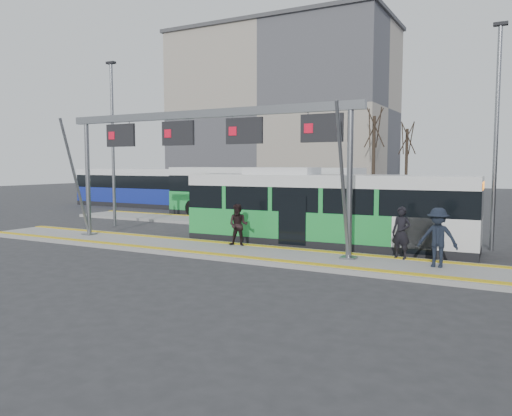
{
  "coord_description": "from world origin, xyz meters",
  "views": [
    {
      "loc": [
        10.6,
        -15.61,
        3.28
      ],
      "look_at": [
        0.53,
        3.0,
        1.43
      ],
      "focal_mm": 35.0,
      "sensor_mm": 36.0,
      "label": 1
    }
  ],
  "objects": [
    {
      "name": "gantry",
      "position": [
        -0.35,
        0.25,
        4.3
      ],
      "size": [
        13.0,
        1.68,
        5.2
      ],
      "color": "slate",
      "rests_on": "platform_main"
    },
    {
      "name": "tree_far",
      "position": [
        -22.81,
        31.76,
        6.27
      ],
      "size": [
        1.4,
        1.4,
        8.26
      ],
      "color": "#382B21",
      "rests_on": "ground"
    },
    {
      "name": "ground",
      "position": [
        0.0,
        0.0,
        0.0
      ],
      "size": [
        120.0,
        120.0,
        0.0
      ],
      "primitive_type": "plane",
      "color": "#2D2D30",
      "rests_on": "ground"
    },
    {
      "name": "tactile_second",
      "position": [
        -4.0,
        9.15,
        0.16
      ],
      "size": [
        20.0,
        0.35,
        0.02
      ],
      "color": "yellow",
      "rests_on": "platform_second"
    },
    {
      "name": "tree_mid",
      "position": [
        0.61,
        32.74,
        5.69
      ],
      "size": [
        1.4,
        1.4,
        7.51
      ],
      "color": "#382B21",
      "rests_on": "ground"
    },
    {
      "name": "tactile_main",
      "position": [
        0.0,
        0.0,
        0.16
      ],
      "size": [
        22.0,
        2.65,
        0.02
      ],
      "color": "yellow",
      "rests_on": "platform_main"
    },
    {
      "name": "platform_main",
      "position": [
        0.0,
        0.0,
        0.07
      ],
      "size": [
        22.0,
        3.0,
        0.15
      ],
      "primitive_type": "cube",
      "color": "gray",
      "rests_on": "ground"
    },
    {
      "name": "apartment_block",
      "position": [
        -14.0,
        36.0,
        9.21
      ],
      "size": [
        24.5,
        12.5,
        18.4
      ],
      "color": "#9E9383",
      "rests_on": "ground"
    },
    {
      "name": "bg_bus_blue",
      "position": [
        -15.98,
        14.3,
        1.45
      ],
      "size": [
        11.29,
        2.74,
        2.93
      ],
      "rotation": [
        0.0,
        0.0,
        -0.02
      ],
      "color": "black",
      "rests_on": "ground"
    },
    {
      "name": "hero_bus",
      "position": [
        3.53,
        3.28,
        1.45
      ],
      "size": [
        11.58,
        2.91,
        3.16
      ],
      "rotation": [
        0.0,
        0.0,
        0.04
      ],
      "color": "black",
      "rests_on": "ground"
    },
    {
      "name": "bg_bus_green",
      "position": [
        -3.56,
        11.13,
        1.53
      ],
      "size": [
        12.54,
        3.43,
        3.1
      ],
      "rotation": [
        0.0,
        0.0,
        -0.06
      ],
      "color": "black",
      "rests_on": "ground"
    },
    {
      "name": "platform_second",
      "position": [
        -4.0,
        8.0,
        0.07
      ],
      "size": [
        20.0,
        3.0,
        0.15
      ],
      "primitive_type": "cube",
      "color": "gray",
      "rests_on": "ground"
    },
    {
      "name": "lamp_west",
      "position": [
        -8.56,
        3.99,
        4.54
      ],
      "size": [
        0.5,
        0.25,
        8.59
      ],
      "color": "slate",
      "rests_on": "ground"
    },
    {
      "name": "tree_left",
      "position": [
        -1.19,
        27.8,
        6.43
      ],
      "size": [
        1.4,
        1.4,
        8.48
      ],
      "color": "#382B21",
      "rests_on": "ground"
    },
    {
      "name": "passenger_b",
      "position": [
        0.92,
        0.84,
        0.96
      ],
      "size": [
        0.9,
        0.77,
        1.61
      ],
      "primitive_type": "imported",
      "rotation": [
        0.0,
        0.0,
        0.23
      ],
      "color": "black",
      "rests_on": "platform_main"
    },
    {
      "name": "passenger_c",
      "position": [
        8.32,
        0.26,
        1.06
      ],
      "size": [
        1.2,
        0.72,
        1.82
      ],
      "primitive_type": "imported",
      "rotation": [
        0.0,
        0.0,
        -0.03
      ],
      "color": "black",
      "rests_on": "platform_main"
    },
    {
      "name": "passenger_a",
      "position": [
        7.04,
        1.1,
        1.02
      ],
      "size": [
        0.7,
        0.53,
        1.74
      ],
      "primitive_type": "imported",
      "rotation": [
        0.0,
        0.0,
        -0.2
      ],
      "color": "black",
      "rests_on": "platform_main"
    },
    {
      "name": "lamp_east",
      "position": [
        9.55,
        5.26,
        4.49
      ],
      "size": [
        0.5,
        0.25,
        8.5
      ],
      "color": "slate",
      "rests_on": "ground"
    }
  ]
}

